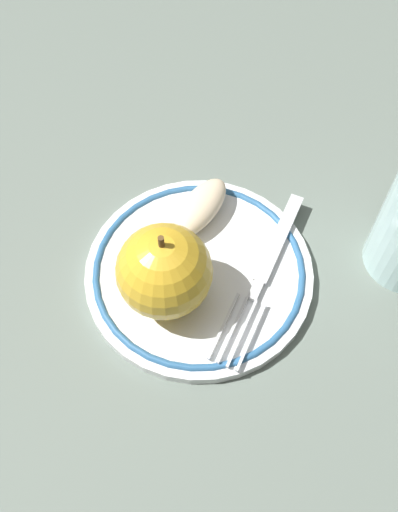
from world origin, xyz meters
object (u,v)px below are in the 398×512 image
(plate, at_px, (199,272))
(apple_red_whole, at_px, (164,271))
(fork, at_px, (265,269))
(apple_slice_front, at_px, (200,207))

(plate, xyz_separation_m, apple_red_whole, (-0.03, 0.01, 0.04))
(plate, distance_m, fork, 0.06)
(fork, bearing_deg, plate, -67.41)
(plate, relative_size, apple_slice_front, 2.73)
(fork, bearing_deg, apple_red_whole, -50.16)
(apple_red_whole, height_order, fork, apple_red_whole)
(apple_red_whole, bearing_deg, plate, -20.66)
(fork, bearing_deg, apple_slice_front, -111.64)
(apple_red_whole, bearing_deg, fork, -47.79)
(plate, bearing_deg, apple_slice_front, 25.78)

